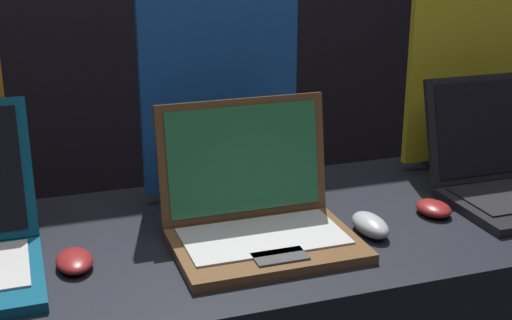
% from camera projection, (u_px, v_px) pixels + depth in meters
% --- Properties ---
extents(mouse_front, '(0.07, 0.10, 0.03)m').
position_uv_depth(mouse_front, '(74.00, 261.00, 1.31)').
color(mouse_front, maroon).
rests_on(mouse_front, display_counter).
extents(laptop_middle, '(0.36, 0.29, 0.27)m').
position_uv_depth(laptop_middle, '(257.00, 210.00, 1.41)').
color(laptop_middle, brown).
rests_on(laptop_middle, display_counter).
extents(mouse_middle, '(0.06, 0.11, 0.04)m').
position_uv_depth(mouse_middle, '(370.00, 225.00, 1.45)').
color(mouse_middle, '#B2B2B7').
rests_on(mouse_middle, display_counter).
extents(promo_stand_middle, '(0.36, 0.07, 0.51)m').
position_uv_depth(promo_stand_middle, '(220.00, 93.00, 1.58)').
color(promo_stand_middle, black).
rests_on(promo_stand_middle, display_counter).
extents(mouse_back, '(0.07, 0.09, 0.03)m').
position_uv_depth(mouse_back, '(433.00, 208.00, 1.54)').
color(mouse_back, maroon).
rests_on(mouse_back, display_counter).
extents(promo_stand_back, '(0.35, 0.07, 0.48)m').
position_uv_depth(promo_stand_back, '(470.00, 78.00, 1.79)').
color(promo_stand_back, black).
rests_on(promo_stand_back, display_counter).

